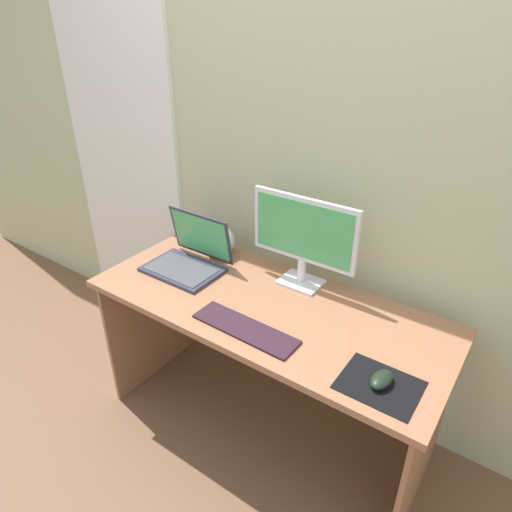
{
  "coord_description": "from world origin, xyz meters",
  "views": [
    {
      "loc": [
        0.84,
        -1.27,
        1.78
      ],
      "look_at": [
        -0.04,
        -0.02,
        0.93
      ],
      "focal_mm": 32.0,
      "sensor_mm": 36.0,
      "label": 1
    }
  ],
  "objects_px": {
    "monitor": "(303,237)",
    "mouse": "(382,380)",
    "fishbowl": "(219,240)",
    "laptop": "(189,258)",
    "keyboard_external": "(245,329)"
  },
  "relations": [
    {
      "from": "monitor",
      "to": "mouse",
      "type": "relative_size",
      "value": 4.75
    },
    {
      "from": "fishbowl",
      "to": "mouse",
      "type": "bearing_deg",
      "value": -21.65
    },
    {
      "from": "monitor",
      "to": "laptop",
      "type": "height_order",
      "value": "monitor"
    },
    {
      "from": "fishbowl",
      "to": "keyboard_external",
      "type": "distance_m",
      "value": 0.61
    },
    {
      "from": "laptop",
      "to": "mouse",
      "type": "height_order",
      "value": "laptop"
    },
    {
      "from": "mouse",
      "to": "laptop",
      "type": "bearing_deg",
      "value": 175.62
    },
    {
      "from": "laptop",
      "to": "keyboard_external",
      "type": "relative_size",
      "value": 0.81
    },
    {
      "from": "monitor",
      "to": "mouse",
      "type": "xyz_separation_m",
      "value": [
        0.51,
        -0.38,
        -0.2
      ]
    },
    {
      "from": "fishbowl",
      "to": "keyboard_external",
      "type": "bearing_deg",
      "value": -42.23
    },
    {
      "from": "fishbowl",
      "to": "mouse",
      "type": "distance_m",
      "value": 1.04
    },
    {
      "from": "fishbowl",
      "to": "mouse",
      "type": "xyz_separation_m",
      "value": [
        0.97,
        -0.38,
        -0.05
      ]
    },
    {
      "from": "keyboard_external",
      "to": "mouse",
      "type": "height_order",
      "value": "mouse"
    },
    {
      "from": "keyboard_external",
      "to": "monitor",
      "type": "bearing_deg",
      "value": 90.29
    },
    {
      "from": "laptop",
      "to": "mouse",
      "type": "xyz_separation_m",
      "value": [
        1.0,
        -0.2,
        -0.03
      ]
    },
    {
      "from": "monitor",
      "to": "mouse",
      "type": "bearing_deg",
      "value": -36.32
    }
  ]
}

